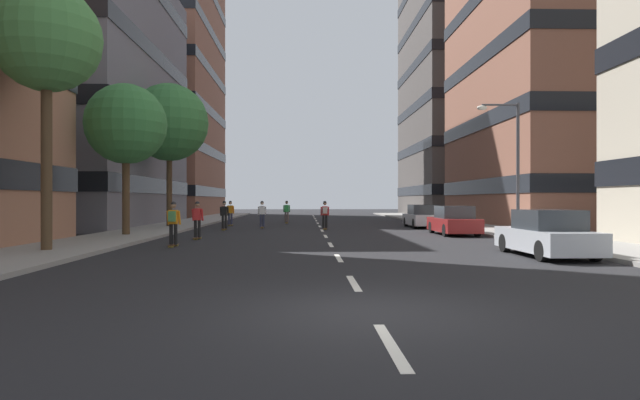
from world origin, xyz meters
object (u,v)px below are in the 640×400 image
Objects in this scene: street_tree_mid at (47,40)px; skater_0 at (230,212)px; street_tree_far at (126,125)px; parked_car_near at (422,217)px; skater_1 at (197,218)px; parked_car_far at (547,235)px; streetlamp_right at (511,153)px; skater_2 at (325,213)px; skater_4 at (173,221)px; parked_car_mid at (454,222)px; skater_3 at (262,213)px; skater_5 at (287,211)px; street_tree_near at (169,123)px; skater_6 at (224,214)px.

skater_0 is at bearing 79.56° from street_tree_mid.
street_tree_mid is 8.25m from street_tree_far.
skater_1 reaches higher than parked_car_near.
streetlamp_right reaches higher than parked_car_far.
skater_1 is 10.12m from skater_2.
skater_2 is at bearing 61.68° from skater_4.
skater_0 is (-13.10, 20.76, 0.29)m from parked_car_far.
skater_4 is (-12.99, -6.80, 0.32)m from parked_car_mid.
skater_1 is (-15.18, -1.12, -3.15)m from streetlamp_right.
skater_1 is at bearing -141.36° from parked_car_near.
street_tree_mid is (-16.67, -9.29, 6.60)m from parked_car_mid.
street_tree_far is at bearing 156.75° from skater_1.
street_tree_far is 4.18× the size of skater_3.
skater_5 is at bearing 77.96° from skater_1.
parked_car_near is 2.47× the size of skater_5.
street_tree_near is 8.45m from skater_3.
skater_3 is (2.22, 9.92, 0.00)m from skater_1.
skater_4 is 21.14m from skater_5.
parked_car_mid is at bearing 90.00° from parked_car_far.
skater_3 and skater_6 have the same top height.
street_tree_near reaches higher than skater_3.
parked_car_mid is at bearing 29.13° from street_tree_mid.
parked_car_near is 0.59× the size of street_tree_far.
skater_6 reaches higher than parked_car_near.
parked_car_near is 2.47× the size of skater_2.
skater_6 is (-12.72, 4.67, 0.29)m from parked_car_mid.
streetlamp_right reaches higher than parked_car_near.
streetlamp_right reaches higher than skater_6.
skater_6 is (3.95, 13.96, -6.32)m from street_tree_mid.
street_tree_near reaches higher than street_tree_mid.
parked_car_mid is 0.49× the size of street_tree_mid.
skater_1 is 17.25m from skater_5.
street_tree_far is at bearing -126.18° from skater_3.
skater_3 and skater_4 have the same top height.
street_tree_mid is at bearing -90.00° from street_tree_near.
street_tree_mid is at bearing -134.98° from parked_car_near.
skater_3 is at bearing 146.39° from parked_car_mid.
skater_5 is (-9.24, 24.68, 0.29)m from parked_car_far.
skater_3 is at bearing 80.29° from skater_4.
street_tree_mid is 5.09× the size of skater_3.
skater_6 is at bearing -32.66° from street_tree_near.
skater_3 is at bearing 145.80° from streetlamp_right.
parked_car_near is 16.44m from skater_1.
parked_car_far is 2.47× the size of skater_6.
skater_3 reaches higher than parked_car_near.
street_tree_far is 4.18× the size of skater_6.
skater_1 is (-12.84, -10.26, 0.29)m from parked_car_near.
parked_car_near is 2.47× the size of skater_0.
skater_3 is at bearing 77.39° from skater_1.
street_tree_mid is at bearing -107.70° from skater_5.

